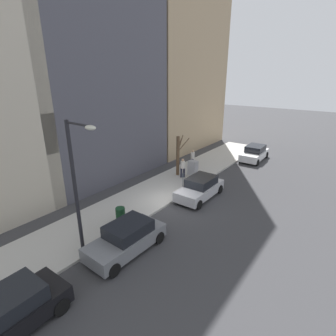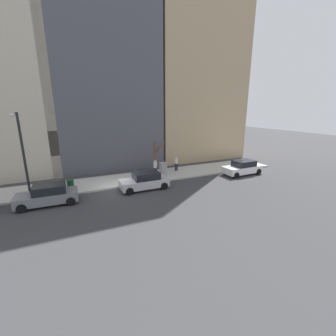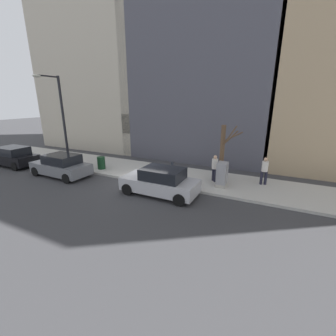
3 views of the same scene
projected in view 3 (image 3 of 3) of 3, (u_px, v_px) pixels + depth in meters
ground_plane at (142, 183)px, 14.13m from camera, size 120.00×120.00×0.00m
sidewalk at (158, 173)px, 15.83m from camera, size 4.00×36.00×0.15m
parked_car_silver at (160, 182)px, 12.23m from camera, size 1.93×4.20×1.52m
parked_car_grey at (61, 166)px, 15.26m from camera, size 2.01×4.24×1.52m
parked_car_black at (13, 157)px, 17.74m from camera, size 2.01×4.24×1.52m
parking_meter at (172, 170)px, 13.45m from camera, size 0.14×0.10×1.35m
utility_box at (222, 175)px, 13.04m from camera, size 0.83×0.61×1.43m
streetlamp at (60, 115)px, 16.19m from camera, size 1.97×0.32×6.50m
bare_tree at (223, 151)px, 13.98m from camera, size 0.95×1.25×3.42m
trash_bin at (101, 163)px, 16.47m from camera, size 0.56×0.56×0.90m
pedestrian_near_meter at (265, 169)px, 13.23m from camera, size 0.36×0.39×1.66m
pedestrian_midblock at (215, 167)px, 13.76m from camera, size 0.36×0.36×1.66m
office_block_center at (211, 15)px, 20.30m from camera, size 12.15×12.15×24.74m
office_tower_right at (111, 14)px, 24.54m from camera, size 12.07×12.07×28.08m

